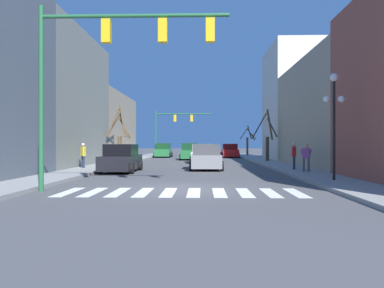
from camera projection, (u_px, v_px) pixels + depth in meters
The scene contains 21 objects.
ground_plane at pixel (183, 189), 14.35m from camera, with size 240.00×240.00×0.00m, color #4C4C4F.
sidewalk_left at pixel (15, 186), 14.54m from camera, with size 2.34×90.00×0.15m.
sidewalk_right at pixel (355, 187), 14.16m from camera, with size 2.34×90.00×0.15m.
building_row_left at pixel (37, 97), 25.90m from camera, with size 6.00×38.84×11.70m.
building_row_right at pixel (340, 103), 26.96m from camera, with size 6.00×35.43×11.74m.
crosswalk_stripes at pixel (181, 192), 13.27m from camera, with size 8.55×2.60×0.01m.
traffic_signal_near at pixel (109, 53), 13.50m from camera, with size 6.91×0.28×6.75m.
traffic_signal_far at pixel (172, 123), 46.60m from camera, with size 7.01×0.28×5.84m.
street_lamp_right_corner at pixel (334, 105), 16.27m from camera, with size 0.95×0.36×4.66m.
car_parked_right_far at pixel (206, 158), 24.87m from camera, with size 2.16×4.27×1.69m.
car_parked_left_near at pixel (121, 159), 22.80m from camera, with size 2.06×4.76×1.70m.
car_parked_right_mid at pixel (202, 154), 33.52m from camera, with size 2.15×4.75×1.69m.
car_driving_toward_lane at pixel (190, 152), 40.11m from camera, with size 2.05×4.40×1.78m.
car_at_intersection at pixel (230, 151), 46.74m from camera, with size 2.18×4.85×1.71m.
car_parked_right_near at pixel (163, 151), 47.03m from camera, with size 2.09×4.36×1.77m.
pedestrian_crossing_street at pixel (83, 153), 24.50m from camera, with size 0.52×0.58×1.62m.
pedestrian_on_right_sidewalk at pixel (294, 153), 22.94m from camera, with size 0.34×0.70×1.67m.
pedestrian_near_right_corner at pixel (306, 155), 21.16m from camera, with size 0.65×0.37×1.58m.
street_tree_left_mid at pixel (119, 137), 32.56m from camera, with size 2.25×2.06×5.00m.
street_tree_right_far at pixel (248, 141), 50.04m from camera, with size 2.24×2.47×4.04m.
street_tree_left_near at pixel (267, 139), 33.94m from camera, with size 2.02×3.14×4.72m.
Camera 1 is at (0.76, -14.33, 1.74)m, focal length 35.00 mm.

